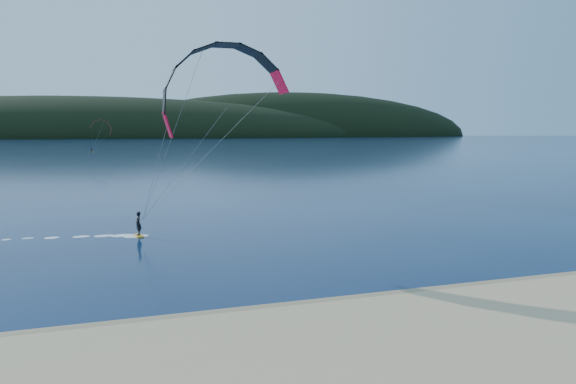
{
  "coord_description": "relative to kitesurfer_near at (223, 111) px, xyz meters",
  "views": [
    {
      "loc": [
        -5.32,
        -17.15,
        8.42
      ],
      "look_at": [
        3.3,
        10.0,
        5.0
      ],
      "focal_mm": 31.55,
      "sensor_mm": 36.0,
      "label": 1
    }
  ],
  "objects": [
    {
      "name": "wet_sand",
      "position": [
        -1.29,
        -14.55,
        -9.79
      ],
      "size": [
        220.0,
        2.5,
        0.1
      ],
      "color": "#8D7852",
      "rests_on": "ground"
    },
    {
      "name": "ground",
      "position": [
        -1.29,
        -19.05,
        -9.84
      ],
      "size": [
        1800.0,
        1800.0,
        0.0
      ],
      "primitive_type": "plane",
      "color": "#071936",
      "rests_on": "ground"
    },
    {
      "name": "headland",
      "position": [
        -0.66,
        726.23,
        -9.84
      ],
      "size": [
        1200.0,
        310.0,
        140.0
      ],
      "color": "black",
      "rests_on": "ground"
    },
    {
      "name": "kitesurfer_near",
      "position": [
        0.0,
        0.0,
        0.0
      ],
      "size": [
        21.85,
        8.99,
        14.11
      ],
      "color": "gold",
      "rests_on": "ground"
    },
    {
      "name": "kitesurfer_far",
      "position": [
        -16.46,
        179.81,
        -0.91
      ],
      "size": [
        9.18,
        7.91,
        12.52
      ],
      "color": "gold",
      "rests_on": "ground"
    }
  ]
}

